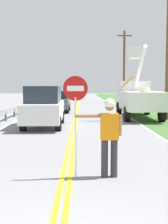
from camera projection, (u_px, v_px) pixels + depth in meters
The scene contains 12 objects.
centerline_yellow_left at pixel (76, 113), 22.90m from camera, with size 0.11×110.00×0.01m, color yellow.
centerline_yellow_right at pixel (78, 113), 22.90m from camera, with size 0.11×110.00×0.01m, color yellow.
edge_line_right at pixel (122, 113), 22.93m from camera, with size 0.12×110.00×0.01m, color silver.
edge_line_left at pixel (31, 113), 22.86m from camera, with size 0.12×110.00×0.01m, color silver.
flagger_worker at pixel (109, 132), 6.67m from camera, with size 1.09×0.26×1.83m.
stop_sign_paddle at pixel (75, 104), 6.57m from camera, with size 0.56×0.04×2.33m.
utility_bucket_truck at pixel (137, 97), 19.64m from camera, with size 2.78×6.85×4.82m.
oncoming_suv_nearest at pixel (44, 106), 15.01m from camera, with size 1.97×4.63×2.10m.
oncoming_sedan_second at pixel (58, 102), 23.61m from camera, with size 1.93×4.11×1.70m.
utility_pole_near at pixel (168, 46), 17.77m from camera, with size 1.80×0.28×8.68m.
utility_pole_mid at pixel (124, 66), 36.15m from camera, with size 1.80×0.28×8.87m.
guardrail_left_shoulder at pixel (10, 111), 18.62m from camera, with size 0.10×32.00×0.71m.
Camera 1 is at (0.35, -2.81, 2.11)m, focal length 46.71 mm.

